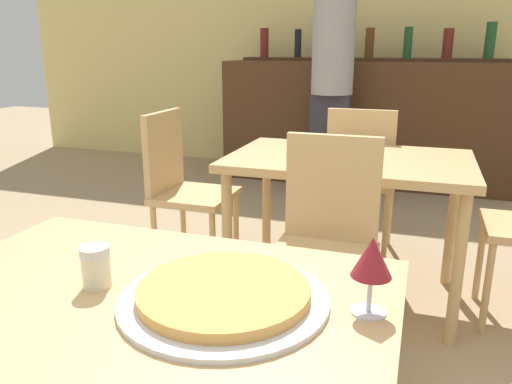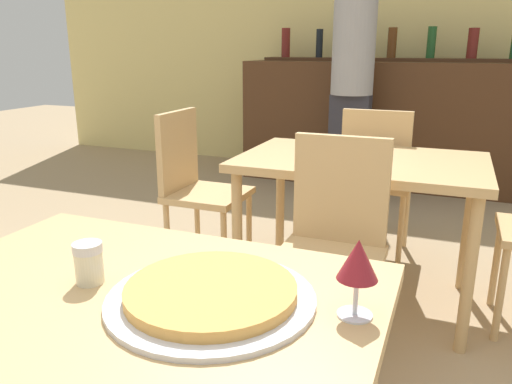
% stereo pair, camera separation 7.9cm
% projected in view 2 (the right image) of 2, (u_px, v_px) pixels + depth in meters
% --- Properties ---
extents(wall_back, '(8.00, 0.05, 2.80)m').
position_uv_depth(wall_back, '(398.00, 30.00, 4.82)').
color(wall_back, '#EAD684').
rests_on(wall_back, ground_plane).
extents(dining_table_near, '(1.05, 0.84, 0.73)m').
position_uv_depth(dining_table_near, '(120.00, 339.00, 1.04)').
color(dining_table_near, tan).
rests_on(dining_table_near, ground_plane).
extents(dining_table_far, '(1.15, 0.75, 0.73)m').
position_uv_depth(dining_table_far, '(361.00, 174.00, 2.39)').
color(dining_table_far, tan).
rests_on(dining_table_far, ground_plane).
extents(bar_counter, '(2.60, 0.56, 1.12)m').
position_uv_depth(bar_counter, '(384.00, 124.00, 4.60)').
color(bar_counter, '#4C2D19').
rests_on(bar_counter, ground_plane).
extents(bar_back_shelf, '(2.39, 0.24, 0.33)m').
position_uv_depth(bar_back_shelf, '(395.00, 53.00, 4.54)').
color(bar_back_shelf, '#4C2D19').
rests_on(bar_back_shelf, bar_counter).
extents(chair_far_side_front, '(0.40, 0.40, 0.91)m').
position_uv_depth(chair_far_side_front, '(333.00, 236.00, 1.94)').
color(chair_far_side_front, tan).
rests_on(chair_far_side_front, ground_plane).
extents(chair_far_side_back, '(0.40, 0.40, 0.91)m').
position_uv_depth(chair_far_side_back, '(376.00, 174.00, 2.91)').
color(chair_far_side_back, tan).
rests_on(chair_far_side_back, ground_plane).
extents(chair_far_side_left, '(0.40, 0.40, 0.91)m').
position_uv_depth(chair_far_side_left, '(195.00, 181.00, 2.75)').
color(chair_far_side_left, tan).
rests_on(chair_far_side_left, ground_plane).
extents(pizza_tray, '(0.43, 0.43, 0.04)m').
position_uv_depth(pizza_tray, '(211.00, 294.00, 1.03)').
color(pizza_tray, silver).
rests_on(pizza_tray, dining_table_near).
extents(cheese_shaker, '(0.06, 0.06, 0.09)m').
position_uv_depth(cheese_shaker, '(89.00, 263.00, 1.10)').
color(cheese_shaker, beige).
rests_on(cheese_shaker, dining_table_near).
extents(person_standing, '(0.34, 0.34, 1.82)m').
position_uv_depth(person_standing, '(352.00, 79.00, 4.04)').
color(person_standing, '#2D2D38').
rests_on(person_standing, ground_plane).
extents(wine_glass, '(0.08, 0.08, 0.16)m').
position_uv_depth(wine_glass, '(358.00, 262.00, 0.94)').
color(wine_glass, silver).
rests_on(wine_glass, dining_table_near).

